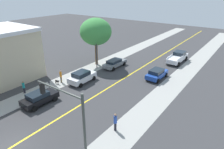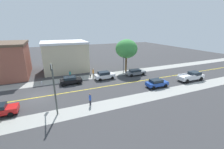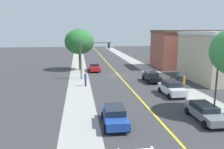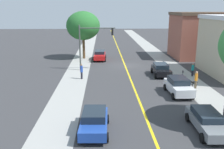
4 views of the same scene
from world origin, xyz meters
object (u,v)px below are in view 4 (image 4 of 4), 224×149
(traffic_light_mast, at_px, (91,40))
(street_tree_left_near, at_px, (83,26))
(parking_meter, at_px, (183,74))
(pedestrian_teal_shirt, at_px, (193,69))
(red_sedan_right_curb, at_px, (100,55))
(black_sedan_left_curb, at_px, (161,69))
(pedestrian_orange_shirt, at_px, (196,79))
(pedestrian_blue_shirt, at_px, (82,71))
(blue_sedan_right_curb, at_px, (94,121))
(small_dog, at_px, (194,83))
(fire_hydrant, at_px, (163,63))
(white_sedan_left_curb, at_px, (179,86))
(grey_sedan_left_curb, at_px, (207,121))

(traffic_light_mast, bearing_deg, street_tree_left_near, 100.90)
(parking_meter, xyz_separation_m, pedestrian_teal_shirt, (-2.02, -2.42, -0.00))
(street_tree_left_near, height_order, parking_meter, street_tree_left_near)
(red_sedan_right_curb, bearing_deg, black_sedan_left_curb, 38.37)
(pedestrian_orange_shirt, distance_m, pedestrian_teal_shirt, 5.10)
(parking_meter, bearing_deg, pedestrian_blue_shirt, -7.86)
(street_tree_left_near, xyz_separation_m, traffic_light_mast, (-1.62, 8.39, -1.34))
(street_tree_left_near, height_order, blue_sedan_right_curb, street_tree_left_near)
(small_dog, bearing_deg, black_sedan_left_curb, -62.15)
(fire_hydrant, bearing_deg, parking_meter, 91.91)
(fire_hydrant, xyz_separation_m, pedestrian_teal_shirt, (-2.29, 5.75, 0.45))
(black_sedan_left_curb, distance_m, pedestrian_blue_shirt, 9.95)
(white_sedan_left_curb, height_order, pedestrian_orange_shirt, pedestrian_orange_shirt)
(pedestrian_orange_shirt, bearing_deg, grey_sedan_left_curb, 49.14)
(fire_hydrant, xyz_separation_m, blue_sedan_right_curb, (9.53, 19.93, 0.37))
(white_sedan_left_curb, bearing_deg, parking_meter, 156.14)
(blue_sedan_right_curb, xyz_separation_m, black_sedan_left_curb, (-7.95, -14.63, 0.01))
(fire_hydrant, distance_m, traffic_light_mast, 11.28)
(traffic_light_mast, height_order, red_sedan_right_curb, traffic_light_mast)
(blue_sedan_right_curb, relative_size, white_sedan_left_curb, 0.98)
(street_tree_left_near, xyz_separation_m, fire_hydrant, (-12.08, 6.37, -5.04))
(pedestrian_teal_shirt, xyz_separation_m, small_dog, (1.32, 4.22, -0.45))
(grey_sedan_left_curb, bearing_deg, pedestrian_blue_shirt, -142.74)
(fire_hydrant, height_order, parking_meter, parking_meter)
(street_tree_left_near, height_order, fire_hydrant, street_tree_left_near)
(blue_sedan_right_curb, distance_m, pedestrian_teal_shirt, 18.47)
(street_tree_left_near, relative_size, small_dog, 9.39)
(red_sedan_right_curb, bearing_deg, grey_sedan_left_curb, 18.22)
(parking_meter, xyz_separation_m, traffic_light_mast, (10.74, -6.15, 3.24))
(blue_sedan_right_curb, distance_m, white_sedan_left_curb, 10.98)
(parking_meter, distance_m, pedestrian_blue_shirt, 11.84)
(pedestrian_blue_shirt, bearing_deg, traffic_light_mast, 72.52)
(street_tree_left_near, bearing_deg, parking_meter, 130.35)
(parking_meter, height_order, pedestrian_blue_shirt, pedestrian_blue_shirt)
(street_tree_left_near, distance_m, pedestrian_orange_shirt, 21.87)
(street_tree_left_near, relative_size, pedestrian_orange_shirt, 4.19)
(black_sedan_left_curb, bearing_deg, small_dog, 30.15)
(grey_sedan_left_curb, bearing_deg, red_sedan_right_curb, -161.45)
(pedestrian_blue_shirt, bearing_deg, white_sedan_left_curb, -35.88)
(fire_hydrant, height_order, small_dog, fire_hydrant)
(grey_sedan_left_curb, distance_m, small_dog, 10.50)
(black_sedan_left_curb, height_order, small_dog, black_sedan_left_curb)
(street_tree_left_near, xyz_separation_m, black_sedan_left_curb, (-10.49, 11.67, -4.67))
(fire_hydrant, distance_m, small_dog, 10.02)
(street_tree_left_near, xyz_separation_m, grey_sedan_left_curb, (-10.31, 26.47, -4.71))
(pedestrian_blue_shirt, bearing_deg, black_sedan_left_curb, 2.01)
(red_sedan_right_curb, height_order, blue_sedan_right_curb, red_sedan_right_curb)
(fire_hydrant, distance_m, white_sedan_left_curb, 12.56)
(black_sedan_left_curb, height_order, pedestrian_blue_shirt, pedestrian_blue_shirt)
(street_tree_left_near, xyz_separation_m, parking_meter, (-12.35, 14.54, -4.58))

